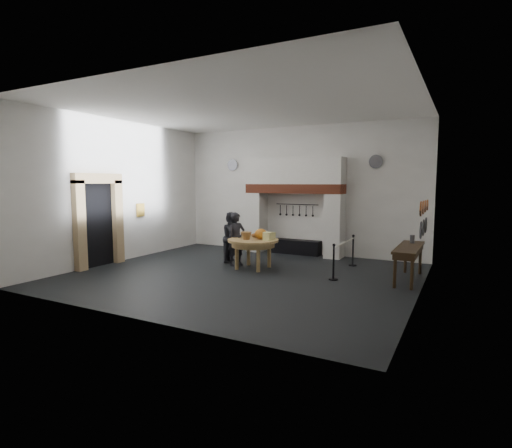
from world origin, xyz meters
The scene contains 39 objects.
floor centered at (0.00, 0.00, 0.00)m, with size 9.00×8.00×0.02m, color black.
ceiling centered at (0.00, 0.00, 4.50)m, with size 9.00×8.00×0.02m, color silver.
wall_back centered at (0.00, 4.00, 2.25)m, with size 9.00×0.02×4.50m, color white.
wall_front centered at (0.00, -4.00, 2.25)m, with size 9.00×0.02×4.50m, color white.
wall_left centered at (-4.50, 0.00, 2.25)m, with size 0.02×8.00×4.50m, color white.
wall_right centered at (4.50, 0.00, 2.25)m, with size 0.02×8.00×4.50m, color white.
chimney_pier_left centered at (-1.48, 3.65, 1.07)m, with size 0.55×0.70×2.15m, color silver.
chimney_pier_right centered at (1.48, 3.65, 1.07)m, with size 0.55×0.70×2.15m, color silver.
hearth_brick_band centered at (0.00, 3.65, 2.31)m, with size 3.50×0.72×0.32m, color #9E442B.
chimney_hood centered at (0.00, 3.65, 2.92)m, with size 3.50×0.70×0.90m, color silver.
iron_range centered at (0.00, 3.72, 0.25)m, with size 1.90×0.45×0.50m, color black.
utensil_rail centered at (0.00, 3.92, 1.75)m, with size 0.02×0.02×1.60m, color black.
door_recess centered at (-4.47, -1.00, 1.25)m, with size 0.04×1.10×2.50m, color black.
door_jamb_near centered at (-4.38, -1.70, 1.30)m, with size 0.22×0.30×2.60m, color tan.
door_jamb_far centered at (-4.38, -0.30, 1.30)m, with size 0.22×0.30×2.60m, color tan.
door_lintel centered at (-4.38, -1.00, 2.65)m, with size 0.22×1.70×0.30m, color tan.
wall_plaque centered at (-4.45, 0.80, 1.60)m, with size 0.05×0.34×0.44m, color gold.
work_table centered at (-0.14, 0.88, 0.84)m, with size 1.49×1.49×0.07m, color tan.
pumpkin centered at (0.06, 0.98, 1.03)m, with size 0.36×0.36×0.31m, color orange.
cheese_block_big centered at (0.36, 0.83, 0.99)m, with size 0.22×0.22×0.24m, color #F7F294.
cheese_block_small centered at (0.34, 1.13, 0.97)m, with size 0.18×0.18×0.20m, color #F5F092.
wicker_basket centered at (-0.29, 0.73, 0.98)m, with size 0.32×0.32×0.22m, color #916135.
bread_loaf centered at (-0.24, 1.23, 0.94)m, with size 0.31×0.18×0.13m, color #AA633C.
visitor_near centered at (-0.80, 1.03, 0.81)m, with size 0.59×0.39×1.63m, color black.
visitor_far centered at (-1.20, 1.43, 0.80)m, with size 0.78×0.60×1.60m, color black.
side_table centered at (4.10, 1.47, 0.87)m, with size 0.55×2.20×0.06m, color #322112.
pewter_jug centered at (4.10, 2.07, 1.01)m, with size 0.12×0.12×0.22m, color #4C4B50.
copper_pan_a centered at (4.46, 0.20, 1.95)m, with size 0.34×0.34×0.03m, color #C6662D.
copper_pan_b centered at (4.46, 0.75, 1.95)m, with size 0.32×0.32×0.03m, color #C6662D.
copper_pan_c centered at (4.46, 1.30, 1.95)m, with size 0.30×0.30×0.03m, color #C6662D.
copper_pan_d centered at (4.46, 1.85, 1.95)m, with size 0.28×0.28×0.03m, color #C6662D.
pewter_plate_left centered at (4.46, 0.40, 1.45)m, with size 0.40×0.40×0.03m, color #4C4C51.
pewter_plate_mid centered at (4.46, 1.00, 1.45)m, with size 0.40×0.40×0.03m, color #4C4C51.
pewter_plate_right centered at (4.46, 1.60, 1.45)m, with size 0.40×0.40×0.03m, color #4C4C51.
pewter_plate_back_left centered at (-2.70, 3.96, 3.20)m, with size 0.44×0.44×0.03m, color #4C4C51.
pewter_plate_back_right centered at (2.70, 3.96, 3.20)m, with size 0.44×0.44×0.03m, color #4C4C51.
barrier_post_near centered at (2.36, 0.64, 0.45)m, with size 0.05×0.05×0.90m, color black.
barrier_post_far centered at (2.36, 2.64, 0.45)m, with size 0.05×0.05×0.90m, color black.
barrier_rope centered at (2.36, 1.64, 0.85)m, with size 0.04×0.04×2.00m, color white.
Camera 1 is at (5.34, -9.34, 2.54)m, focal length 28.00 mm.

